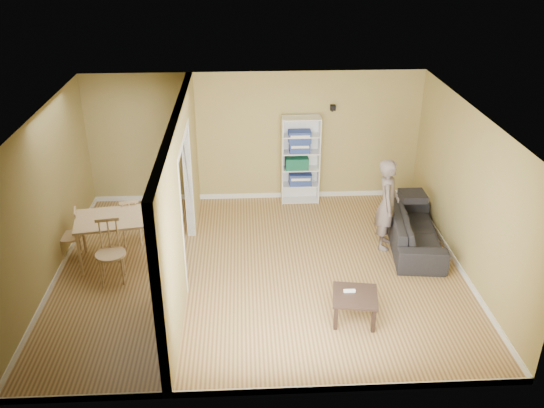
{
  "coord_description": "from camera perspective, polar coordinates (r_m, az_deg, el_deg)",
  "views": [
    {
      "loc": [
        -0.23,
        -7.93,
        5.11
      ],
      "look_at": [
        0.2,
        0.2,
        1.1
      ],
      "focal_mm": 38.0,
      "sensor_mm": 36.0,
      "label": 1
    }
  ],
  "objects": [
    {
      "name": "paper_box_navy_c",
      "position": [
        11.17,
        2.75,
        6.79
      ],
      "size": [
        0.43,
        0.28,
        0.22
      ],
      "primitive_type": "cube",
      "color": "navy",
      "rests_on": "bookshelf"
    },
    {
      "name": "person",
      "position": [
        9.87,
        11.43,
        0.71
      ],
      "size": [
        0.8,
        0.7,
        1.89
      ],
      "primitive_type": "imported",
      "rotation": [
        0.0,
        0.0,
        1.31
      ],
      "color": "slate",
      "rests_on": "ground"
    },
    {
      "name": "room_shell",
      "position": [
        8.8,
        -1.23,
        0.56
      ],
      "size": [
        6.5,
        6.5,
        6.5
      ],
      "color": "tan",
      "rests_on": "ground"
    },
    {
      "name": "partition",
      "position": [
        8.85,
        -9.02,
        0.38
      ],
      "size": [
        0.22,
        5.5,
        2.6
      ],
      "primitive_type": null,
      "color": "#9E9754",
      "rests_on": "ground"
    },
    {
      "name": "chair_near",
      "position": [
        9.26,
        -15.73,
        -4.65
      ],
      "size": [
        0.53,
        0.53,
        1.02
      ],
      "primitive_type": null,
      "rotation": [
        0.0,
        0.0,
        0.16
      ],
      "color": "tan",
      "rests_on": "ground"
    },
    {
      "name": "chair_left",
      "position": [
        10.1,
        -19.5,
        -2.93
      ],
      "size": [
        0.49,
        0.49,
        0.89
      ],
      "primitive_type": null,
      "rotation": [
        0.0,
        0.0,
        -1.33
      ],
      "color": "#D9B97A",
      "rests_on": "ground"
    },
    {
      "name": "coffee_table",
      "position": [
        8.26,
        8.22,
        -9.26
      ],
      "size": [
        0.62,
        0.62,
        0.41
      ],
      "rotation": [
        0.0,
        0.0,
        -0.16
      ],
      "color": "#34221C",
      "rests_on": "ground"
    },
    {
      "name": "paper_box_navy_a",
      "position": [
        11.51,
        2.81,
        2.53
      ],
      "size": [
        0.45,
        0.29,
        0.23
      ],
      "primitive_type": "cube",
      "color": "#171E4A",
      "rests_on": "bookshelf"
    },
    {
      "name": "sofa",
      "position": [
        10.24,
        13.97,
        -2.02
      ],
      "size": [
        2.17,
        1.13,
        0.79
      ],
      "primitive_type": "imported",
      "rotation": [
        0.0,
        0.0,
        1.45
      ],
      "color": "black",
      "rests_on": "ground"
    },
    {
      "name": "paper_box_navy_b",
      "position": [
        11.25,
        2.74,
        5.69
      ],
      "size": [
        0.4,
        0.26,
        0.21
      ],
      "primitive_type": "cube",
      "color": "navy",
      "rests_on": "bookshelf"
    },
    {
      "name": "paper_box_teal",
      "position": [
        11.37,
        2.47,
        4.11
      ],
      "size": [
        0.45,
        0.29,
        0.23
      ],
      "primitive_type": "cube",
      "color": "#22675A",
      "rests_on": "bookshelf"
    },
    {
      "name": "bookshelf",
      "position": [
        11.4,
        2.82,
        4.43
      ],
      "size": [
        0.74,
        0.32,
        1.76
      ],
      "color": "white",
      "rests_on": "ground"
    },
    {
      "name": "chair_far",
      "position": [
        10.3,
        -13.84,
        -1.54
      ],
      "size": [
        0.49,
        0.49,
        0.88
      ],
      "primitive_type": null,
      "rotation": [
        0.0,
        0.0,
        3.39
      ],
      "color": "#DBB986",
      "rests_on": "ground"
    },
    {
      "name": "game_controller",
      "position": [
        8.27,
        7.68,
        -8.53
      ],
      "size": [
        0.17,
        0.04,
        0.03
      ],
      "primitive_type": "cube",
      "color": "white",
      "rests_on": "coffee_table"
    },
    {
      "name": "wall_speaker",
      "position": [
        11.23,
        6.05,
        9.47
      ],
      "size": [
        0.1,
        0.1,
        0.1
      ],
      "primitive_type": "cube",
      "color": "black",
      "rests_on": "room_shell"
    },
    {
      "name": "dining_table",
      "position": [
        9.71,
        -15.24,
        -1.7
      ],
      "size": [
        1.27,
        0.85,
        0.79
      ],
      "rotation": [
        0.0,
        0.0,
        0.16
      ],
      "color": "tan",
      "rests_on": "ground"
    }
  ]
}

